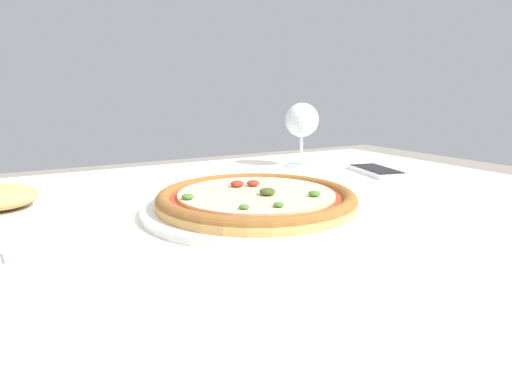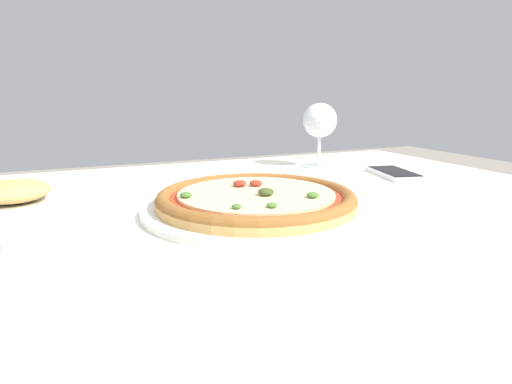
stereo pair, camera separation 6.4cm
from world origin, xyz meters
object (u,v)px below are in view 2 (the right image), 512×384
pizza_plate (256,200)px  side_plate (15,198)px  wine_glass_far_left (320,122)px  cell_phone (394,173)px  dining_table (278,264)px

pizza_plate → side_plate: 0.38m
wine_glass_far_left → side_plate: (-0.63, -0.13, -0.09)m
cell_phone → dining_table: bearing=-158.4°
pizza_plate → wine_glass_far_left: size_ratio=2.26×
dining_table → wine_glass_far_left: wine_glass_far_left is taller
pizza_plate → wine_glass_far_left: wine_glass_far_left is taller
side_plate → dining_table: bearing=-24.4°
pizza_plate → cell_phone: (0.39, 0.14, -0.01)m
wine_glass_far_left → cell_phone: 0.21m
pizza_plate → cell_phone: bearing=19.5°
dining_table → pizza_plate: pizza_plate is taller
wine_glass_far_left → side_plate: bearing=-168.4°
pizza_plate → side_plate: bearing=153.4°
pizza_plate → wine_glass_far_left: (0.30, 0.30, 0.09)m
pizza_plate → side_plate: size_ratio=1.91×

